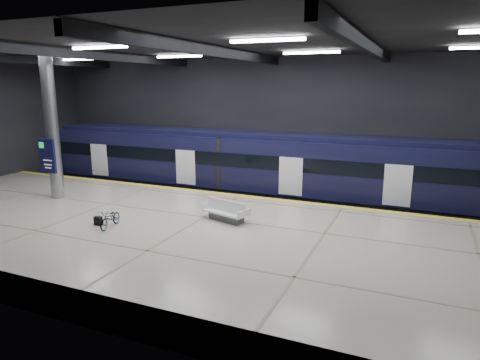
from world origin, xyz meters
The scene contains 10 objects.
ground centered at (0.00, 0.00, 0.00)m, with size 30.00×30.00×0.00m, color black.
room_shell centered at (0.00, 0.00, 5.72)m, with size 30.10×16.10×8.05m.
platform centered at (0.00, -2.50, 0.55)m, with size 30.00×11.00×1.10m, color #BDB0A0.
safety_strip centered at (0.00, 2.75, 1.11)m, with size 30.00×0.40×0.01m, color yellow.
rails centered at (0.00, 5.50, 0.08)m, with size 30.00×1.52×0.16m.
train centered at (0.95, 5.50, 2.06)m, with size 29.40×2.84×3.79m.
bench centered at (1.03, -1.08, 1.40)m, with size 2.08×1.29×0.85m.
bicycle centered at (-2.69, -3.57, 1.46)m, with size 0.48×1.36×0.72m, color #99999E.
pannier_bag centered at (-3.29, -3.57, 1.28)m, with size 0.30×0.18×0.35m, color black.
info_column centered at (-8.00, -1.03, 4.46)m, with size 0.90×0.78×6.90m.
Camera 1 is at (8.03, -15.94, 6.44)m, focal length 32.00 mm.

